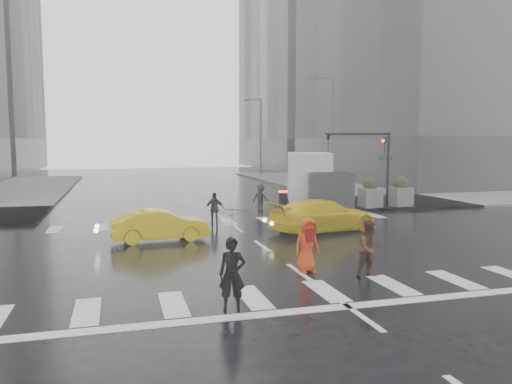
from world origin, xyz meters
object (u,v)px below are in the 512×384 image
object	(u,v)px
traffic_signal_pole	(373,155)
taxi_mid	(160,225)
box_truck	(314,181)
pedestrian_brown	(370,249)
pedestrian_orange	(307,245)

from	to	relation	value
traffic_signal_pole	taxi_mid	size ratio (longest dim) A/B	1.18
taxi_mid	box_truck	xyz separation A→B (m)	(9.11, 6.22, 1.14)
pedestrian_brown	taxi_mid	distance (m)	8.90
box_truck	taxi_mid	bearing A→B (deg)	-127.54
pedestrian_brown	box_truck	xyz separation A→B (m)	(3.69, 13.28, 0.93)
traffic_signal_pole	pedestrian_orange	world-z (taller)	traffic_signal_pole
taxi_mid	pedestrian_orange	bearing A→B (deg)	-151.55
traffic_signal_pole	pedestrian_brown	size ratio (longest dim) A/B	2.68
traffic_signal_pole	taxi_mid	distance (m)	14.23
pedestrian_brown	pedestrian_orange	world-z (taller)	pedestrian_brown
taxi_mid	pedestrian_brown	bearing A→B (deg)	-146.76
pedestrian_orange	pedestrian_brown	bearing A→B (deg)	-38.42
traffic_signal_pole	box_truck	bearing A→B (deg)	176.52
pedestrian_brown	box_truck	bearing A→B (deg)	67.38
pedestrian_brown	pedestrian_orange	xyz separation A→B (m)	(-1.55, 1.04, -0.01)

